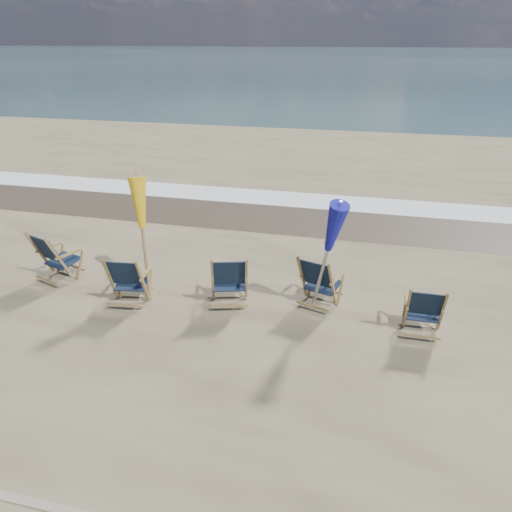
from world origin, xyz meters
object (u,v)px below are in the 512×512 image
Objects in this scene: beach_chair_1 at (142,282)px; beach_chair_3 at (332,287)px; beach_chair_2 at (246,281)px; beach_chair_4 at (442,314)px; umbrella_blue at (327,223)px; beach_chair_0 at (60,261)px; umbrella_yellow at (141,210)px.

beach_chair_3 is at bearing -177.34° from beach_chair_1.
beach_chair_2 is 1.11× the size of beach_chair_4.
umbrella_blue is at bearing 165.70° from beach_chair_2.
umbrella_blue is (-1.81, 0.32, 1.15)m from beach_chair_4.
umbrella_yellow is at bearing -157.79° from beach_chair_0.
beach_chair_0 is 1.03× the size of beach_chair_2.
beach_chair_1 is 1.72m from beach_chair_2.
beach_chair_2 is at bearing -5.43° from beach_chair_4.
umbrella_blue reaches higher than beach_chair_2.
beach_chair_4 is 0.43× the size of umbrella_yellow.
beach_chair_3 is 0.46× the size of umbrella_blue.
beach_chair_0 reaches higher than beach_chair_2.
beach_chair_2 is at bearing 24.25° from beach_chair_3.
beach_chair_1 is 0.46× the size of umbrella_blue.
beach_chair_1 is 3.12m from beach_chair_3.
beach_chair_2 is 0.47× the size of umbrella_yellow.
umbrella_blue is at bearing -178.71° from beach_chair_1.
beach_chair_0 is 6.51m from beach_chair_4.
umbrella_yellow is (-1.80, 0.01, 1.08)m from beach_chair_2.
umbrella_yellow reaches higher than beach_chair_4.
beach_chair_1 is 1.00× the size of beach_chair_3.
beach_chair_2 reaches higher than beach_chair_3.
umbrella_blue is at bearing -10.79° from beach_chair_4.
beach_chair_1 is at bearing -172.24° from beach_chair_0.
beach_chair_3 is at bearing 35.27° from umbrella_blue.
beach_chair_0 is at bearing -2.28° from beach_chair_4.
umbrella_yellow reaches higher than beach_chair_0.
umbrella_blue reaches higher than beach_chair_1.
beach_chair_3 reaches higher than beach_chair_1.
beach_chair_4 is (4.73, 0.19, -0.04)m from beach_chair_1.
beach_chair_1 is at bearing 28.50° from beach_chair_3.
beach_chair_3 is 1.08× the size of beach_chair_4.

